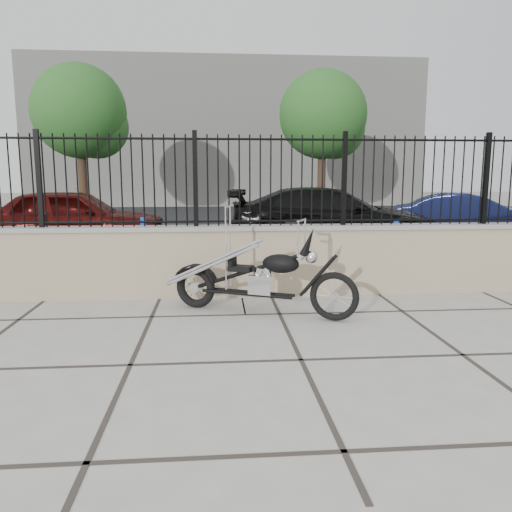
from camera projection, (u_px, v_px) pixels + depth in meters
The scene contains 13 objects.
ground_plane at pixel (301, 360), 4.44m from camera, with size 90.00×90.00×0.00m, color #99968E.
parking_lot at pixel (237, 225), 16.74m from camera, with size 30.00×30.00×0.00m, color black.
retaining_wall at pixel (270, 260), 6.83m from camera, with size 14.00×0.36×0.96m, color gray.
iron_fence at pixel (271, 181), 6.66m from camera, with size 14.00×0.08×1.20m, color black.
background_building at pixel (226, 135), 29.88m from camera, with size 22.00×6.00×8.00m, color beige.
chopper_motorcycle at pixel (258, 260), 5.84m from camera, with size 2.16×0.38×1.30m, color black, non-canonical shape.
car_red at pixel (74, 219), 11.03m from camera, with size 1.62×4.02×1.37m, color #3C0A08.
car_black at pixel (331, 217), 11.55m from camera, with size 1.90×4.68×1.36m, color black.
car_blue at pixel (469, 217), 12.49m from camera, with size 1.26×3.62×1.19m, color #0E1436.
bollard_a at pixel (144, 242), 8.91m from camera, with size 0.11×0.11×0.89m, color blue.
bollard_b at pixel (395, 245), 8.72m from camera, with size 0.10×0.10×0.86m, color #0C30B6.
tree_left at pixel (79, 107), 19.05m from camera, with size 3.57×3.57×6.03m.
tree_right at pixel (323, 110), 20.58m from camera, with size 3.62×3.62×6.12m.
Camera 1 is at (-0.75, -4.19, 1.63)m, focal length 35.00 mm.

